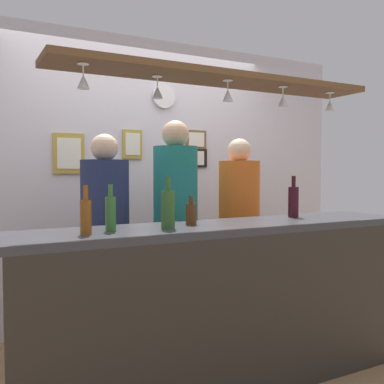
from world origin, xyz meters
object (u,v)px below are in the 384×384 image
object	(u,v)px
person_right_orange_shirt	(239,218)
picture_frame_lower_pair	(193,158)
picture_frame_crest	(132,144)
picture_frame_caricature	(69,153)
bottle_beer_green_import	(111,212)
picture_frame_upper_small	(196,140)
wall_clock	(164,96)
bottle_champagne_green	(168,208)
bottle_wine_dark_red	(293,201)
bottle_beer_amber_tall	(86,215)
bottle_beer_brown_stubby	(191,213)
person_middle_teal_shirt	(176,212)
person_left_navy_shirt	(105,226)

from	to	relation	value
person_right_orange_shirt	picture_frame_lower_pair	distance (m)	0.90
person_right_orange_shirt	picture_frame_crest	bearing A→B (deg)	132.07
picture_frame_lower_pair	picture_frame_caricature	bearing A→B (deg)	180.00
bottle_beer_green_import	picture_frame_lower_pair	world-z (taller)	picture_frame_lower_pair
picture_frame_upper_small	wall_clock	xyz separation A→B (m)	(-0.35, -0.01, 0.39)
picture_frame_upper_small	bottle_champagne_green	bearing A→B (deg)	-123.68
bottle_wine_dark_red	picture_frame_upper_small	distance (m)	1.40
picture_frame_caricature	bottle_beer_amber_tall	bearing A→B (deg)	-98.90
bottle_beer_green_import	wall_clock	xyz separation A→B (m)	(0.95, 1.39, 0.93)
bottle_beer_brown_stubby	wall_clock	world-z (taller)	wall_clock
bottle_beer_green_import	bottle_wine_dark_red	size ratio (longest dim) A/B	0.87
person_right_orange_shirt	bottle_wine_dark_red	xyz separation A→B (m)	(0.09, -0.56, 0.17)
bottle_beer_green_import	picture_frame_lower_pair	distance (m)	1.92
bottle_beer_amber_tall	picture_frame_caricature	xyz separation A→B (m)	(0.23, 1.46, 0.38)
person_middle_teal_shirt	bottle_beer_brown_stubby	size ratio (longest dim) A/B	9.84
bottle_beer_green_import	bottle_wine_dark_red	world-z (taller)	bottle_wine_dark_red
bottle_beer_green_import	picture_frame_caricature	bearing A→B (deg)	86.99
picture_frame_caricature	picture_frame_upper_small	size ratio (longest dim) A/B	1.55
bottle_beer_brown_stubby	picture_frame_caricature	distance (m)	1.48
picture_frame_upper_small	picture_frame_crest	bearing A→B (deg)	180.00
bottle_beer_amber_tall	picture_frame_caricature	bearing A→B (deg)	81.10
bottle_wine_dark_red	picture_frame_caricature	world-z (taller)	picture_frame_caricature
picture_frame_lower_pair	bottle_beer_amber_tall	bearing A→B (deg)	-134.14
bottle_beer_green_import	bottle_beer_amber_tall	bearing A→B (deg)	-157.05
picture_frame_caricature	person_right_orange_shirt	bearing A→B (deg)	-30.88
bottle_beer_brown_stubby	picture_frame_caricature	size ratio (longest dim) A/B	0.53
bottle_beer_brown_stubby	wall_clock	distance (m)	1.70
bottle_beer_brown_stubby	bottle_champagne_green	xyz separation A→B (m)	(-0.21, -0.11, 0.05)
bottle_beer_amber_tall	bottle_champagne_green	distance (m)	0.48
person_left_navy_shirt	picture_frame_lower_pair	xyz separation A→B (m)	(1.10, 0.74, 0.52)
picture_frame_caricature	wall_clock	xyz separation A→B (m)	(0.88, -0.01, 0.55)
bottle_wine_dark_red	picture_frame_caricature	size ratio (longest dim) A/B	0.88
picture_frame_lower_pair	wall_clock	distance (m)	0.65
person_left_navy_shirt	wall_clock	xyz separation A→B (m)	(0.79, 0.73, 1.09)
person_left_navy_shirt	bottle_champagne_green	world-z (taller)	person_left_navy_shirt
person_right_orange_shirt	picture_frame_crest	size ratio (longest dim) A/B	6.36
person_right_orange_shirt	picture_frame_upper_small	distance (m)	1.01
bottle_beer_brown_stubby	bottle_wine_dark_red	size ratio (longest dim) A/B	0.60
person_left_navy_shirt	bottle_beer_green_import	size ratio (longest dim) A/B	6.33
wall_clock	picture_frame_caricature	bearing A→B (deg)	179.59
picture_frame_caricature	wall_clock	bearing A→B (deg)	-0.41
picture_frame_crest	bottle_beer_brown_stubby	bearing A→B (deg)	-94.53
person_right_orange_shirt	wall_clock	xyz separation A→B (m)	(-0.36, 0.73, 1.08)
person_right_orange_shirt	wall_clock	distance (m)	1.35
bottle_beer_amber_tall	bottle_champagne_green	xyz separation A→B (m)	(0.48, 0.01, 0.02)
bottle_beer_brown_stubby	bottle_champagne_green	size ratio (longest dim) A/B	0.60
picture_frame_caricature	picture_frame_upper_small	xyz separation A→B (m)	(1.22, 0.00, 0.16)
wall_clock	bottle_wine_dark_red	bearing A→B (deg)	-70.85
person_left_navy_shirt	picture_frame_crest	bearing A→B (deg)	57.09
bottle_beer_amber_tall	bottle_wine_dark_red	bearing A→B (deg)	6.00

